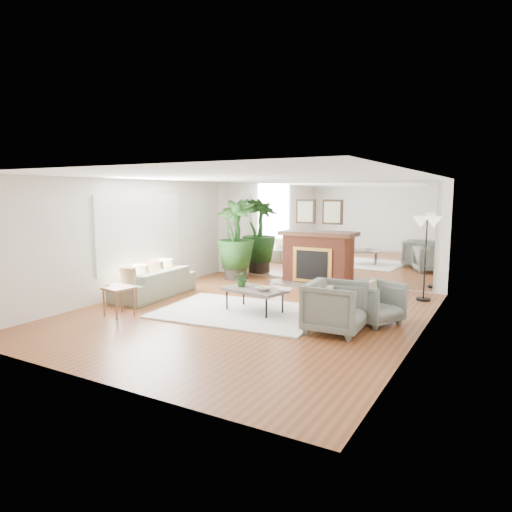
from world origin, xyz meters
The scene contains 18 objects.
ground centered at (0.00, 0.00, 0.00)m, with size 7.00×7.00×0.00m, color brown.
wall_left centered at (-2.99, 0.00, 1.25)m, with size 0.02×7.00×2.50m, color white.
wall_right centered at (2.99, 0.00, 1.25)m, with size 0.02×7.00×2.50m, color white.
wall_back centered at (0.00, 3.49, 1.25)m, with size 6.00×0.02×2.50m, color white.
mirror_panel centered at (0.00, 3.47, 1.25)m, with size 5.40×0.04×2.40m, color silver.
window_panel centered at (-2.96, 0.40, 1.35)m, with size 0.04×2.40×1.50m, color #B2E09E.
fireplace centered at (0.00, 3.26, 0.66)m, with size 1.85×0.83×2.05m.
area_rug centered at (-0.15, 0.00, 0.02)m, with size 2.95×2.11×0.03m, color silver.
coffee_table centered at (0.07, 0.14, 0.42)m, with size 1.25×0.86×0.46m.
sofa centered at (-2.45, 0.22, 0.30)m, with size 2.05×0.80×0.60m, color gray.
armchair_back centered at (2.19, 0.54, 0.36)m, with size 0.77×0.80×0.72m, color slate.
armchair_front centered at (1.78, -0.27, 0.41)m, with size 0.87×0.90×0.82m, color slate.
side_table centered at (-1.94, -1.26, 0.45)m, with size 0.53×0.53×0.53m.
potted_ficus centered at (-2.02, 2.83, 1.10)m, with size 1.07×1.07×2.06m.
floor_lamp centered at (2.63, 2.72, 1.48)m, with size 0.57×0.31×1.74m.
tabletop_plant centered at (-0.22, 0.18, 0.62)m, with size 0.30×0.26×0.33m, color #25561F.
fruit_bowl centered at (0.30, 0.07, 0.49)m, with size 0.27×0.27×0.07m, color brown.
book centered at (0.52, 0.28, 0.47)m, with size 0.21×0.29×0.02m, color brown.
Camera 1 is at (4.17, -7.02, 2.21)m, focal length 32.00 mm.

